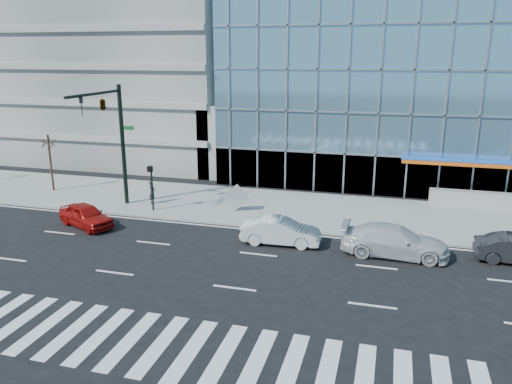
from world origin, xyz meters
TOP-DOWN VIEW (x-y plane):
  - ground at (0.00, 0.00)m, footprint 160.00×160.00m
  - sidewalk at (0.00, 8.00)m, footprint 120.00×8.00m
  - theatre_building at (14.00, 26.00)m, footprint 42.00×26.00m
  - parking_garage at (-20.00, 26.00)m, footprint 24.00×24.00m
  - ramp_block at (-6.00, 18.00)m, footprint 6.00×8.00m
  - traffic_signal at (-11.00, 4.57)m, footprint 1.14×5.74m
  - ped_signal_post at (-8.50, 4.94)m, footprint 0.30×0.33m
  - street_tree_near at (-18.00, 7.50)m, footprint 1.10×1.10m
  - white_suv at (6.79, 1.77)m, footprint 5.46×2.29m
  - white_sedan at (0.79, 1.80)m, footprint 4.40×1.72m
  - red_sedan at (-11.12, 1.42)m, footprint 4.35×3.16m
  - pedestrian at (-9.25, 6.39)m, footprint 0.41×0.59m
  - tilted_panel at (-3.22, 6.30)m, footprint 1.83×0.16m

SIDE VIEW (x-z plane):
  - ground at x=0.00m, z-range 0.00..0.00m
  - sidewalk at x=0.00m, z-range 0.00..0.15m
  - red_sedan at x=-11.12m, z-range 0.00..1.38m
  - white_sedan at x=0.79m, z-range 0.00..1.43m
  - white_suv at x=6.79m, z-range 0.00..1.58m
  - pedestrian at x=-9.25m, z-range 0.15..1.71m
  - tilted_panel at x=-3.22m, z-range 0.15..1.98m
  - ped_signal_post at x=-8.50m, z-range 0.64..3.64m
  - ramp_block at x=-6.00m, z-range 0.00..6.00m
  - street_tree_near at x=-18.00m, z-range 1.66..5.89m
  - traffic_signal at x=-11.00m, z-range 2.16..10.16m
  - theatre_building at x=14.00m, z-range 0.00..15.00m
  - parking_garage at x=-20.00m, z-range 0.00..20.00m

